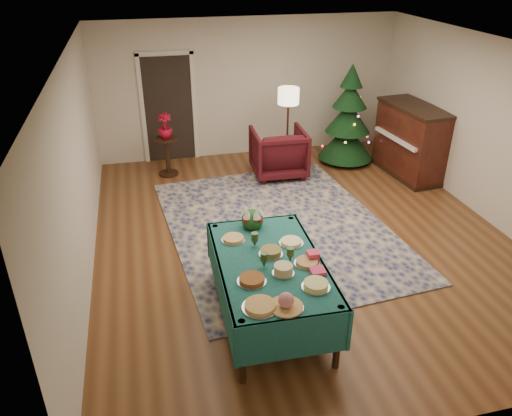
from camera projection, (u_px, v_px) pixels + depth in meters
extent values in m
plane|color=#593319|center=(301.00, 234.00, 7.51)|extent=(7.00, 7.00, 0.00)
plane|color=white|center=(310.00, 50.00, 6.25)|extent=(7.00, 7.00, 0.00)
plane|color=beige|center=(249.00, 88.00, 9.89)|extent=(6.00, 0.00, 6.00)
plane|color=beige|center=(448.00, 310.00, 3.87)|extent=(6.00, 0.00, 6.00)
plane|color=beige|center=(78.00, 171.00, 6.26)|extent=(0.00, 7.00, 7.00)
plane|color=beige|center=(494.00, 134.00, 7.50)|extent=(0.00, 7.00, 7.00)
cube|color=black|center=(169.00, 110.00, 9.70)|extent=(0.92, 0.02, 2.04)
cube|color=silver|center=(143.00, 110.00, 9.57)|extent=(0.08, 0.04, 2.14)
cube|color=silver|center=(194.00, 107.00, 9.78)|extent=(0.08, 0.04, 2.14)
cube|color=silver|center=(164.00, 53.00, 9.19)|extent=(1.08, 0.04, 0.08)
cube|color=#151D4F|center=(278.00, 227.00, 7.69)|extent=(3.54, 4.45, 0.02)
cylinder|color=black|center=(242.00, 352.00, 4.80)|extent=(0.07, 0.07, 0.78)
cylinder|color=black|center=(216.00, 252.00, 6.36)|extent=(0.07, 0.07, 0.78)
cylinder|color=black|center=(338.00, 338.00, 4.98)|extent=(0.07, 0.07, 0.78)
cylinder|color=black|center=(290.00, 244.00, 6.54)|extent=(0.07, 0.07, 0.78)
cube|color=#144846|center=(270.00, 263.00, 5.50)|extent=(1.20, 2.00, 0.04)
cube|color=#144846|center=(252.00, 236.00, 6.44)|extent=(1.17, 0.06, 0.49)
cube|color=#144846|center=(293.00, 339.00, 4.76)|extent=(1.17, 0.06, 0.49)
cube|color=#144846|center=(317.00, 273.00, 5.70)|extent=(0.09, 2.00, 0.49)
cube|color=#144846|center=(220.00, 286.00, 5.50)|extent=(0.09, 2.00, 0.49)
cylinder|color=silver|center=(260.00, 307.00, 4.78)|extent=(0.36, 0.36, 0.01)
cylinder|color=tan|center=(260.00, 305.00, 4.77)|extent=(0.30, 0.30, 0.04)
cylinder|color=silver|center=(286.00, 307.00, 4.78)|extent=(0.34, 0.34, 0.01)
sphere|color=#CC727A|center=(286.00, 300.00, 4.74)|extent=(0.16, 0.16, 0.16)
cylinder|color=silver|center=(316.00, 287.00, 5.06)|extent=(0.29, 0.29, 0.01)
cylinder|color=#D8D172|center=(316.00, 284.00, 5.05)|extent=(0.25, 0.25, 0.05)
cylinder|color=silver|center=(252.00, 281.00, 5.15)|extent=(0.31, 0.31, 0.01)
cylinder|color=brown|center=(252.00, 279.00, 5.14)|extent=(0.26, 0.26, 0.04)
cylinder|color=silver|center=(283.00, 273.00, 5.28)|extent=(0.24, 0.24, 0.01)
cylinder|color=tan|center=(283.00, 269.00, 5.25)|extent=(0.20, 0.20, 0.09)
cylinder|color=silver|center=(307.00, 263.00, 5.44)|extent=(0.28, 0.28, 0.01)
cylinder|color=#B2844C|center=(307.00, 262.00, 5.43)|extent=(0.24, 0.24, 0.03)
cylinder|color=silver|center=(271.00, 254.00, 5.60)|extent=(0.27, 0.27, 0.01)
cylinder|color=maroon|center=(271.00, 251.00, 5.58)|extent=(0.23, 0.23, 0.06)
cylinder|color=silver|center=(291.00, 243.00, 5.81)|extent=(0.29, 0.29, 0.01)
cylinder|color=#F2EACC|center=(291.00, 241.00, 5.80)|extent=(0.24, 0.24, 0.03)
cylinder|color=silver|center=(233.00, 240.00, 5.88)|extent=(0.29, 0.29, 0.01)
cylinder|color=tan|center=(233.00, 238.00, 5.87)|extent=(0.24, 0.24, 0.03)
cone|color=#2D471E|center=(255.00, 243.00, 5.73)|extent=(0.07, 0.07, 0.09)
cylinder|color=#2D471E|center=(255.00, 237.00, 5.69)|extent=(0.08, 0.08, 0.09)
cone|color=#2D471E|center=(290.00, 258.00, 5.45)|extent=(0.07, 0.07, 0.09)
cylinder|color=#2D471E|center=(290.00, 252.00, 5.41)|extent=(0.08, 0.08, 0.09)
cone|color=#2D471E|center=(264.00, 264.00, 5.36)|extent=(0.07, 0.07, 0.09)
cylinder|color=#2D471E|center=(264.00, 257.00, 5.32)|extent=(0.08, 0.08, 0.09)
cube|color=#D53B60|center=(318.00, 271.00, 5.29)|extent=(0.16, 0.16, 0.04)
cube|color=#DA3C5F|center=(313.00, 256.00, 5.49)|extent=(0.13, 0.13, 0.10)
sphere|color=#1E4C1E|center=(252.00, 220.00, 6.10)|extent=(0.27, 0.27, 0.27)
cone|color=white|center=(260.00, 210.00, 6.07)|extent=(0.10, 0.10, 0.12)
cone|color=white|center=(253.00, 207.00, 6.13)|extent=(0.10, 0.10, 0.12)
cone|color=white|center=(245.00, 209.00, 6.08)|extent=(0.10, 0.10, 0.12)
cone|color=white|center=(247.00, 214.00, 5.98)|extent=(0.10, 0.10, 0.12)
cone|color=white|center=(256.00, 214.00, 5.98)|extent=(0.10, 0.10, 0.12)
sphere|color=#B20C0F|center=(259.00, 213.00, 6.16)|extent=(0.07, 0.07, 0.07)
sphere|color=#B20C0F|center=(246.00, 214.00, 6.15)|extent=(0.07, 0.07, 0.07)
sphere|color=#B20C0F|center=(246.00, 220.00, 6.01)|extent=(0.07, 0.07, 0.07)
sphere|color=#B20C0F|center=(259.00, 220.00, 6.02)|extent=(0.07, 0.07, 0.07)
imported|color=#410D13|center=(279.00, 150.00, 9.24)|extent=(0.99, 0.93, 0.98)
cylinder|color=#A57F3F|center=(286.00, 169.00, 9.66)|extent=(0.27, 0.27, 0.03)
cylinder|color=black|center=(287.00, 134.00, 9.33)|extent=(0.04, 0.04, 1.45)
cylinder|color=#FFEABF|center=(288.00, 96.00, 8.99)|extent=(0.39, 0.39, 0.29)
cylinder|color=black|center=(169.00, 173.00, 9.47)|extent=(0.37, 0.37, 0.04)
cylinder|color=black|center=(167.00, 157.00, 9.31)|extent=(0.08, 0.08, 0.67)
cylinder|color=black|center=(166.00, 139.00, 9.15)|extent=(0.41, 0.41, 0.03)
imported|color=#A20B22|center=(165.00, 131.00, 9.08)|extent=(0.26, 0.46, 0.26)
cylinder|color=black|center=(345.00, 158.00, 10.02)|extent=(0.12, 0.12, 0.15)
cone|color=black|center=(346.00, 141.00, 9.86)|extent=(1.30, 1.30, 0.68)
cone|color=black|center=(348.00, 117.00, 9.63)|extent=(1.06, 1.06, 0.58)
cone|color=black|center=(350.00, 95.00, 9.43)|extent=(0.80, 0.80, 0.48)
cone|color=black|center=(352.00, 75.00, 9.26)|extent=(0.52, 0.52, 0.44)
cube|color=black|center=(406.00, 172.00, 9.49)|extent=(0.80, 1.57, 0.09)
cube|color=#34100D|center=(411.00, 141.00, 9.20)|extent=(0.78, 1.54, 1.23)
cube|color=black|center=(416.00, 107.00, 8.91)|extent=(0.83, 1.59, 0.05)
cube|color=white|center=(397.00, 139.00, 9.07)|extent=(0.25, 1.28, 0.06)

